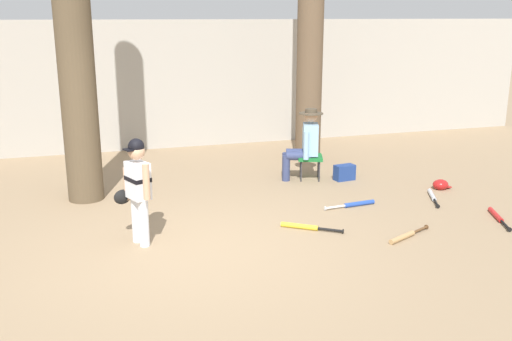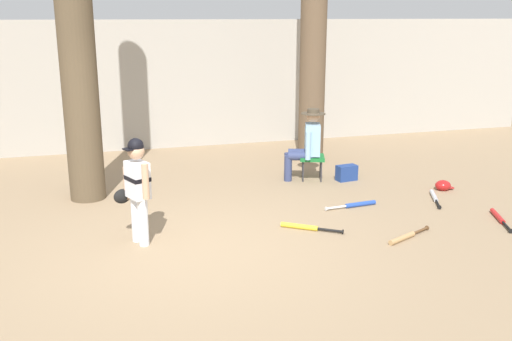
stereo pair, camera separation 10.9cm
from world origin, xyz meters
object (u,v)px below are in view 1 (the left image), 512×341
at_px(tree_behind_spectator, 311,16).
at_px(bat_wood_tan, 405,236).
at_px(batting_helmet_red, 441,185).
at_px(young_ballplayer, 137,185).
at_px(bat_aluminum_silver, 433,196).
at_px(bat_yellow_trainer, 304,227).
at_px(bat_red_barrel, 497,216).
at_px(seated_spectator, 304,142).
at_px(handbag_beside_stool, 344,172).
at_px(folding_stool, 310,158).
at_px(bat_blue_youth, 355,204).
at_px(tree_near_player, 74,33).

bearing_deg(tree_behind_spectator, bat_wood_tan, -95.37).
distance_m(tree_behind_spectator, batting_helmet_red, 3.83).
xyz_separation_m(young_ballplayer, bat_aluminum_silver, (4.43, 0.51, -0.71)).
bearing_deg(bat_aluminum_silver, bat_yellow_trainer, -164.60).
height_order(young_ballplayer, bat_yellow_trainer, young_ballplayer).
bearing_deg(tree_behind_spectator, bat_aluminum_silver, -73.20).
bearing_deg(bat_aluminum_silver, bat_red_barrel, -72.98).
bearing_deg(bat_yellow_trainer, seated_spectator, 68.55).
xyz_separation_m(young_ballplayer, seated_spectator, (2.95, 2.07, -0.10)).
bearing_deg(handbag_beside_stool, bat_red_barrel, -63.75).
bearing_deg(young_ballplayer, folding_stool, 33.75).
relative_size(tree_behind_spectator, bat_aluminum_silver, 8.14).
bearing_deg(young_ballplayer, tree_behind_spectator, 43.69).
height_order(folding_stool, bat_yellow_trainer, folding_stool).
height_order(young_ballplayer, bat_blue_youth, young_ballplayer).
xyz_separation_m(folding_stool, bat_wood_tan, (0.12, -2.84, -0.33)).
height_order(seated_spectator, bat_blue_youth, seated_spectator).
bearing_deg(bat_yellow_trainer, young_ballplayer, 176.31).
relative_size(tree_near_player, bat_yellow_trainer, 8.21).
relative_size(seated_spectator, bat_yellow_trainer, 1.70).
relative_size(folding_stool, bat_yellow_trainer, 0.72).
bearing_deg(tree_near_player, seated_spectator, 0.77).
bearing_deg(bat_blue_youth, handbag_beside_stool, 71.23).
bearing_deg(tree_near_player, bat_red_barrel, -25.60).
relative_size(seated_spectator, bat_wood_tan, 1.63).
height_order(folding_stool, handbag_beside_stool, folding_stool).
distance_m(folding_stool, bat_yellow_trainer, 2.40).
distance_m(tree_behind_spectator, handbag_beside_stool, 2.99).
bearing_deg(bat_blue_youth, tree_near_player, 157.92).
xyz_separation_m(bat_red_barrel, batting_helmet_red, (0.08, 1.42, 0.04)).
height_order(bat_blue_youth, bat_red_barrel, same).
relative_size(seated_spectator, bat_red_barrel, 1.53).
xyz_separation_m(folding_stool, bat_aluminum_silver, (1.38, -1.53, -0.33)).
xyz_separation_m(bat_blue_youth, bat_yellow_trainer, (-1.05, -0.64, -0.00)).
distance_m(bat_red_barrel, bat_aluminum_silver, 1.09).
relative_size(seated_spectator, bat_blue_youth, 1.47).
bearing_deg(seated_spectator, tree_behind_spectator, 65.57).
relative_size(tree_near_player, batting_helmet_red, 19.61).
xyz_separation_m(tree_near_player, bat_aluminum_silver, (5.01, -1.51, -2.41)).
bearing_deg(seated_spectator, bat_yellow_trainer, -111.45).
height_order(young_ballplayer, batting_helmet_red, young_ballplayer).
bearing_deg(bat_aluminum_silver, handbag_beside_stool, 122.70).
height_order(tree_behind_spectator, seated_spectator, tree_behind_spectator).
height_order(bat_aluminum_silver, batting_helmet_red, batting_helmet_red).
xyz_separation_m(folding_stool, seated_spectator, (-0.09, 0.03, 0.28)).
distance_m(folding_stool, bat_red_barrel, 3.10).
xyz_separation_m(tree_behind_spectator, bat_yellow_trainer, (-1.47, -3.53, -2.64)).
xyz_separation_m(young_ballplayer, bat_blue_youth, (3.14, 0.51, -0.71)).
distance_m(tree_near_player, bat_aluminum_silver, 5.76).
bearing_deg(batting_helmet_red, bat_aluminum_silver, -136.29).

